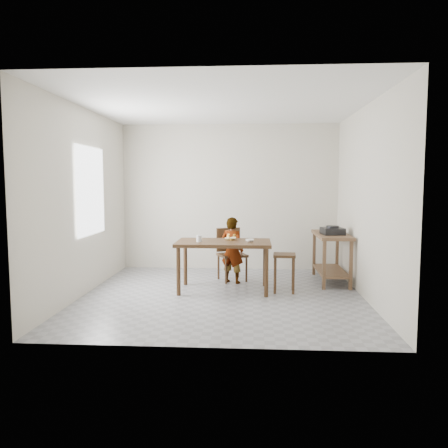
# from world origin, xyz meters

# --- Properties ---
(floor) EXTENTS (4.00, 4.00, 0.04)m
(floor) POSITION_xyz_m (0.00, 0.00, -0.02)
(floor) COLOR gray
(floor) RESTS_ON ground
(ceiling) EXTENTS (4.00, 4.00, 0.04)m
(ceiling) POSITION_xyz_m (0.00, 0.00, 2.72)
(ceiling) COLOR white
(ceiling) RESTS_ON wall_back
(wall_back) EXTENTS (4.00, 0.04, 2.70)m
(wall_back) POSITION_xyz_m (0.00, 2.02, 1.35)
(wall_back) COLOR beige
(wall_back) RESTS_ON ground
(wall_front) EXTENTS (4.00, 0.04, 2.70)m
(wall_front) POSITION_xyz_m (0.00, -2.02, 1.35)
(wall_front) COLOR beige
(wall_front) RESTS_ON ground
(wall_left) EXTENTS (0.04, 4.00, 2.70)m
(wall_left) POSITION_xyz_m (-2.02, 0.00, 1.35)
(wall_left) COLOR beige
(wall_left) RESTS_ON ground
(wall_right) EXTENTS (0.04, 4.00, 2.70)m
(wall_right) POSITION_xyz_m (2.02, 0.00, 1.35)
(wall_right) COLOR beige
(wall_right) RESTS_ON ground
(window_pane) EXTENTS (0.02, 1.10, 1.30)m
(window_pane) POSITION_xyz_m (-1.97, 0.20, 1.50)
(window_pane) COLOR white
(window_pane) RESTS_ON wall_left
(dining_table) EXTENTS (1.40, 0.80, 0.75)m
(dining_table) POSITION_xyz_m (0.00, 0.30, 0.38)
(dining_table) COLOR #3D2715
(dining_table) RESTS_ON floor
(prep_counter) EXTENTS (0.50, 1.20, 0.80)m
(prep_counter) POSITION_xyz_m (1.72, 1.00, 0.40)
(prep_counter) COLOR brown
(prep_counter) RESTS_ON floor
(child) EXTENTS (0.46, 0.39, 1.07)m
(child) POSITION_xyz_m (0.10, 0.82, 0.54)
(child) COLOR white
(child) RESTS_ON floor
(dining_chair) EXTENTS (0.55, 0.55, 0.86)m
(dining_chair) POSITION_xyz_m (0.10, 0.98, 0.43)
(dining_chair) COLOR #3D2715
(dining_chair) RESTS_ON floor
(stool) EXTENTS (0.35, 0.35, 0.57)m
(stool) POSITION_xyz_m (0.91, 0.28, 0.29)
(stool) COLOR #3D2715
(stool) RESTS_ON floor
(glass_tumbler) EXTENTS (0.10, 0.10, 0.10)m
(glass_tumbler) POSITION_xyz_m (-0.36, 0.22, 0.80)
(glass_tumbler) COLOR silver
(glass_tumbler) RESTS_ON dining_table
(small_bowl) EXTENTS (0.15, 0.15, 0.04)m
(small_bowl) POSITION_xyz_m (0.39, 0.26, 0.77)
(small_bowl) COLOR white
(small_bowl) RESTS_ON dining_table
(banana) EXTENTS (0.19, 0.14, 0.07)m
(banana) POSITION_xyz_m (0.10, 0.43, 0.78)
(banana) COLOR yellow
(banana) RESTS_ON dining_table
(serving_bowl) EXTENTS (0.26, 0.26, 0.06)m
(serving_bowl) POSITION_xyz_m (1.67, 1.29, 0.83)
(serving_bowl) COLOR white
(serving_bowl) RESTS_ON prep_counter
(gas_burner) EXTENTS (0.37, 0.37, 0.11)m
(gas_burner) POSITION_xyz_m (1.70, 0.85, 0.85)
(gas_burner) COLOR black
(gas_burner) RESTS_ON prep_counter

